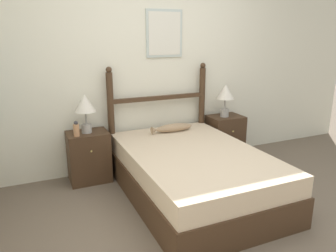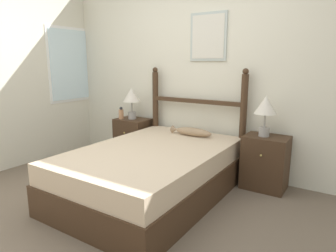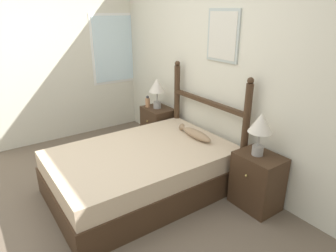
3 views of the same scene
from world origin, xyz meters
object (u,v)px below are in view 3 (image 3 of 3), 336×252
at_px(table_lamp_left, 157,87).
at_px(bottle, 148,102).
at_px(bed, 142,171).
at_px(fish_pillow, 196,134).
at_px(nightstand_left, 158,127).
at_px(nightstand_right, 257,181).
at_px(table_lamp_right, 261,126).

distance_m(table_lamp_left, bottle, 0.28).
relative_size(bed, fish_pillow, 3.69).
xyz_separation_m(nightstand_left, table_lamp_left, (-0.00, -0.01, 0.61)).
bearing_deg(bed, nightstand_right, 41.57).
bearing_deg(fish_pillow, bed, -96.51).
distance_m(table_lamp_right, bottle, 1.99).
height_order(bottle, fish_pillow, bottle).
height_order(bed, table_lamp_right, table_lamp_right).
height_order(bed, table_lamp_left, table_lamp_left).
bearing_deg(table_lamp_right, nightstand_left, 179.61).
distance_m(bottle, fish_pillow, 1.16).
xyz_separation_m(bed, table_lamp_right, (0.91, 0.82, 0.66)).
height_order(table_lamp_left, bottle, table_lamp_left).
relative_size(bed, table_lamp_left, 4.49).
height_order(nightstand_left, table_lamp_right, table_lamp_right).
bearing_deg(nightstand_left, bottle, -144.05).
bearing_deg(table_lamp_left, fish_pillow, -6.58).
bearing_deg(table_lamp_left, bottle, -145.27).
xyz_separation_m(nightstand_left, nightstand_right, (1.88, 0.00, 0.00)).
relative_size(nightstand_right, fish_pillow, 1.11).
height_order(nightstand_left, nightstand_right, same).
xyz_separation_m(table_lamp_right, bottle, (-1.98, -0.08, -0.24)).
bearing_deg(table_lamp_right, bottle, -177.63).
bearing_deg(table_lamp_right, table_lamp_left, 179.82).
bearing_deg(nightstand_right, bottle, -177.32).
xyz_separation_m(nightstand_right, table_lamp_left, (-1.88, -0.01, 0.61)).
bearing_deg(fish_pillow, nightstand_right, 8.26).
xyz_separation_m(nightstand_left, fish_pillow, (1.02, -0.12, 0.26)).
distance_m(bed, bottle, 1.37).
height_order(nightstand_right, table_lamp_left, table_lamp_left).
bearing_deg(bottle, table_lamp_right, 2.37).
relative_size(table_lamp_left, table_lamp_right, 1.00).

